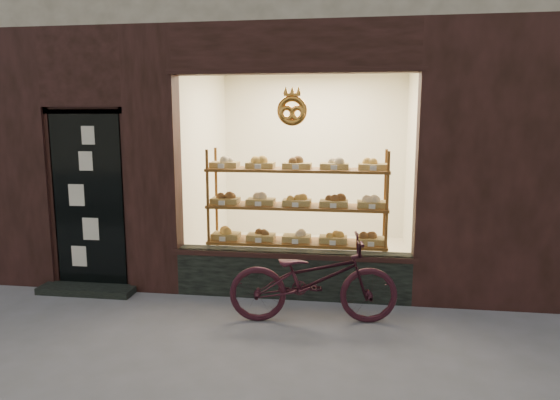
# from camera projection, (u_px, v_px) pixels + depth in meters

# --- Properties ---
(ground) EXTENTS (90.00, 90.00, 0.00)m
(ground) POSITION_uv_depth(u_px,v_px,m) (202.00, 389.00, 3.85)
(ground) COLOR slate
(display_shelf) EXTENTS (2.20, 0.45, 1.70)m
(display_shelf) POSITION_uv_depth(u_px,v_px,m) (297.00, 216.00, 6.13)
(display_shelf) COLOR brown
(display_shelf) RESTS_ON ground
(bicycle) EXTENTS (1.76, 0.78, 0.90)m
(bicycle) POSITION_uv_depth(u_px,v_px,m) (313.00, 279.00, 5.07)
(bicycle) COLOR black
(bicycle) RESTS_ON ground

